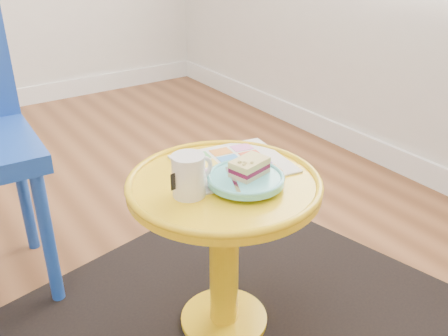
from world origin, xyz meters
TOP-DOWN VIEW (x-y plane):
  - rug at (0.71, -0.41)m, footprint 1.50×1.34m
  - side_table at (0.71, -0.41)m, footprint 0.52×0.52m
  - newspaper at (0.79, -0.34)m, footprint 0.33×0.30m
  - mug at (0.60, -0.41)m, footprint 0.12×0.08m
  - plate at (0.74, -0.46)m, footprint 0.20×0.20m
  - cake_slice at (0.76, -0.45)m, footprint 0.11×0.09m
  - fork at (0.71, -0.45)m, footprint 0.07×0.14m

SIDE VIEW (x-z plane):
  - rug at x=0.71m, z-range 0.00..0.01m
  - side_table at x=0.71m, z-range 0.11..0.60m
  - newspaper at x=0.79m, z-range 0.49..0.50m
  - plate at x=0.74m, z-range 0.50..0.52m
  - fork at x=0.71m, z-range 0.52..0.52m
  - cake_slice at x=0.76m, z-range 0.52..0.56m
  - mug at x=0.60m, z-range 0.49..0.60m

